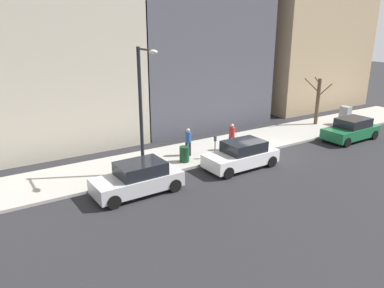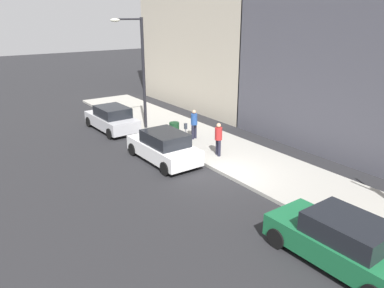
% 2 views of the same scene
% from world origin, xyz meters
% --- Properties ---
extents(ground_plane, '(120.00, 120.00, 0.00)m').
position_xyz_m(ground_plane, '(0.00, 0.00, 0.00)').
color(ground_plane, '#232326').
extents(sidewalk, '(4.00, 36.00, 0.15)m').
position_xyz_m(sidewalk, '(2.00, 0.00, 0.07)').
color(sidewalk, '#9E9B93').
rests_on(sidewalk, ground).
extents(parked_car_green, '(2.00, 4.24, 1.52)m').
position_xyz_m(parked_car_green, '(-1.21, -6.68, 0.74)').
color(parked_car_green, '#196038').
rests_on(parked_car_green, ground).
extents(parked_car_white, '(1.98, 4.23, 1.52)m').
position_xyz_m(parked_car_white, '(-1.24, 3.04, 0.74)').
color(parked_car_white, white).
rests_on(parked_car_white, ground).
extents(parked_car_silver, '(2.03, 4.25, 1.52)m').
position_xyz_m(parked_car_silver, '(-1.20, 9.27, 0.74)').
color(parked_car_silver, '#B7B7BC').
rests_on(parked_car_silver, ground).
extents(parking_meter, '(0.14, 0.10, 1.35)m').
position_xyz_m(parking_meter, '(0.45, 3.64, 0.98)').
color(parking_meter, slate).
rests_on(parking_meter, sidewalk).
extents(utility_box, '(0.83, 0.61, 1.43)m').
position_xyz_m(utility_box, '(1.30, -9.40, 0.85)').
color(utility_box, '#A8A399').
rests_on(utility_box, sidewalk).
extents(streetlamp, '(1.97, 0.32, 6.50)m').
position_xyz_m(streetlamp, '(0.28, 8.20, 4.02)').
color(streetlamp, black).
rests_on(streetlamp, sidewalk).
extents(bare_tree, '(1.16, 1.91, 3.78)m').
position_xyz_m(bare_tree, '(2.60, -7.63, 2.03)').
color(bare_tree, brown).
rests_on(bare_tree, sidewalk).
extents(trash_bin, '(0.56, 0.56, 0.90)m').
position_xyz_m(trash_bin, '(0.90, 5.45, 0.60)').
color(trash_bin, '#14381E').
rests_on(trash_bin, sidewalk).
extents(pedestrian_near_meter, '(0.36, 0.39, 1.66)m').
position_xyz_m(pedestrian_near_meter, '(1.18, 1.84, 1.09)').
color(pedestrian_near_meter, '#1E1E2D').
rests_on(pedestrian_near_meter, sidewalk).
extents(pedestrian_midblock, '(0.39, 0.36, 1.66)m').
position_xyz_m(pedestrian_midblock, '(1.73, 4.69, 1.09)').
color(pedestrian_midblock, '#1E1E2D').
rests_on(pedestrian_midblock, sidewalk).
extents(office_block_center, '(10.92, 10.92, 17.48)m').
position_xyz_m(office_block_center, '(10.96, -0.12, 8.74)').
color(office_block_center, '#4C4C56').
rests_on(office_block_center, ground).
extents(office_tower_right, '(12.36, 12.36, 16.91)m').
position_xyz_m(office_tower_right, '(11.68, 11.44, 8.46)').
color(office_tower_right, '#BCB29E').
rests_on(office_tower_right, ground).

